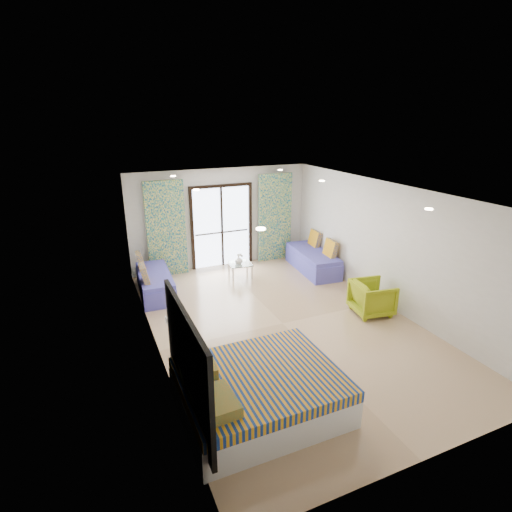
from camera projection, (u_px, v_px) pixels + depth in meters
name	position (u px, v px, depth m)	size (l,w,h in m)	color
floor	(283.00, 323.00, 8.14)	(5.00, 7.50, 0.01)	#A28260
ceiling	(286.00, 192.00, 7.24)	(5.00, 7.50, 0.01)	silver
wall_back	(221.00, 218.00, 10.93)	(5.00, 0.01, 2.70)	silver
wall_front	(439.00, 368.00, 4.45)	(5.00, 0.01, 2.70)	silver
wall_left	(153.00, 282.00, 6.75)	(0.01, 7.50, 2.70)	silver
wall_right	(387.00, 246.00, 8.63)	(0.01, 7.50, 2.70)	silver
balcony_door	(222.00, 222.00, 10.93)	(1.76, 0.08, 2.28)	black
balcony_rail	(222.00, 232.00, 11.05)	(1.52, 0.03, 0.04)	#595451
curtain_left	(166.00, 229.00, 10.22)	(1.00, 0.10, 2.50)	beige
curtain_right	(275.00, 218.00, 11.39)	(1.00, 0.10, 2.50)	beige
downlight_a	(261.00, 229.00, 4.99)	(0.12, 0.12, 0.02)	#FFE0B2
downlight_b	(429.00, 209.00, 6.05)	(0.12, 0.12, 0.02)	#FFE0B2
downlight_c	(196.00, 190.00, 7.59)	(0.12, 0.12, 0.02)	#FFE0B2
downlight_d	(322.00, 181.00, 8.64)	(0.12, 0.12, 0.02)	#FFE0B2
downlight_e	(173.00, 176.00, 9.31)	(0.12, 0.12, 0.02)	#FFE0B2
downlight_f	(280.00, 170.00, 10.37)	(0.12, 0.12, 0.02)	#FFE0B2
headboard	(187.00, 364.00, 5.04)	(0.06, 2.10, 1.50)	black
switch_plate	(166.00, 320.00, 6.11)	(0.02, 0.10, 0.10)	silver
bed	(258.00, 391.00, 5.65)	(2.21, 1.81, 0.76)	silver
daybed_left	(154.00, 282.00, 9.43)	(0.81, 1.88, 0.91)	#4C4AB0
daybed_right	(313.00, 260.00, 10.85)	(0.95, 2.04, 0.98)	#4C4AB0
coffee_table	(240.00, 265.00, 10.38)	(0.64, 0.64, 0.66)	silver
vase	(239.00, 260.00, 10.28)	(0.21, 0.22, 0.21)	white
armchair	(372.00, 296.00, 8.44)	(0.77, 0.72, 0.79)	#93A415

